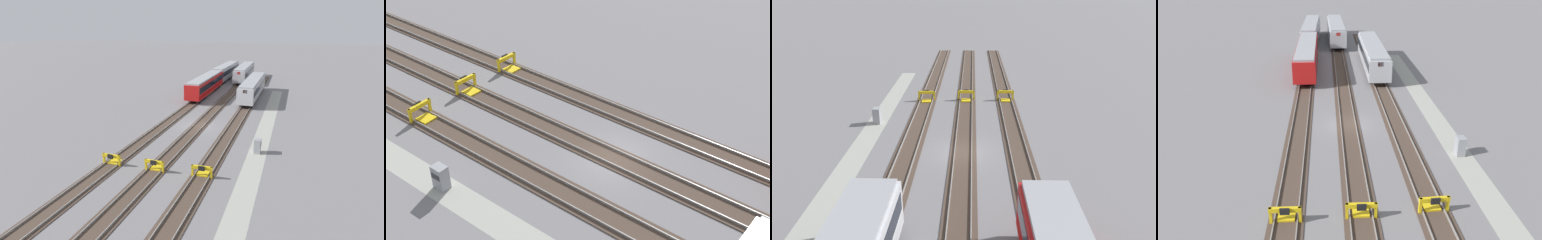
{
  "view_description": "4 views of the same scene",
  "coord_description": "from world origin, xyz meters",
  "views": [
    {
      "loc": [
        -37.7,
        -11.85,
        13.59
      ],
      "look_at": [
        -2.95,
        0.0,
        1.8
      ],
      "focal_mm": 28.0,
      "sensor_mm": 36.0,
      "label": 1
    },
    {
      "loc": [
        15.38,
        -23.32,
        21.39
      ],
      "look_at": [
        -2.95,
        0.0,
        1.8
      ],
      "focal_mm": 50.0,
      "sensor_mm": 36.0,
      "label": 2
    },
    {
      "loc": [
        28.44,
        0.71,
        14.09
      ],
      "look_at": [
        -2.95,
        0.0,
        1.8
      ],
      "focal_mm": 35.0,
      "sensor_mm": 36.0,
      "label": 3
    },
    {
      "loc": [
        -33.08,
        1.9,
        15.19
      ],
      "look_at": [
        -2.95,
        0.0,
        1.8
      ],
      "focal_mm": 35.0,
      "sensor_mm": 36.0,
      "label": 4
    }
  ],
  "objects": [
    {
      "name": "bumper_stop_middle_track",
      "position": [
        -14.09,
        4.68,
        0.51
      ],
      "size": [
        1.36,
        2.0,
        1.22
      ],
      "color": "gold",
      "rests_on": "ground"
    },
    {
      "name": "electrical_cabinet",
      "position": [
        -6.54,
        -8.84,
        0.8
      ],
      "size": [
        0.9,
        0.73,
        1.6
      ],
      "color": "gray",
      "rests_on": "ground"
    },
    {
      "name": "bumper_stop_nearest_track",
      "position": [
        -13.64,
        -4.67,
        0.51
      ],
      "size": [
        1.38,
        2.01,
        1.22
      ],
      "color": "gold",
      "rests_on": "ground"
    },
    {
      "name": "service_walkway",
      "position": [
        0.0,
        -8.9,
        0.0
      ],
      "size": [
        54.0,
        2.0,
        0.01
      ],
      "primitive_type": "cube",
      "color": "#9E9E93",
      "rests_on": "ground"
    },
    {
      "name": "bumper_stop_near_inner_track",
      "position": [
        -13.96,
        -0.01,
        0.51
      ],
      "size": [
        1.36,
        2.01,
        1.22
      ],
      "color": "gold",
      "rests_on": "ground"
    },
    {
      "name": "ground_plane",
      "position": [
        0.0,
        0.0,
        0.0
      ],
      "size": [
        400.0,
        400.0,
        0.0
      ],
      "primitive_type": "plane",
      "color": "slate"
    },
    {
      "name": "rail_track_nearest",
      "position": [
        0.0,
        -4.68,
        0.04
      ],
      "size": [
        90.0,
        2.24,
        0.21
      ],
      "color": "#47382D",
      "rests_on": "ground"
    },
    {
      "name": "rail_track_near_inner",
      "position": [
        0.0,
        0.0,
        0.04
      ],
      "size": [
        90.0,
        2.24,
        0.21
      ],
      "color": "#47382D",
      "rests_on": "ground"
    },
    {
      "name": "rail_track_middle",
      "position": [
        0.0,
        4.68,
        0.04
      ],
      "size": [
        90.0,
        2.24,
        0.21
      ],
      "color": "#47382D",
      "rests_on": "ground"
    }
  ]
}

